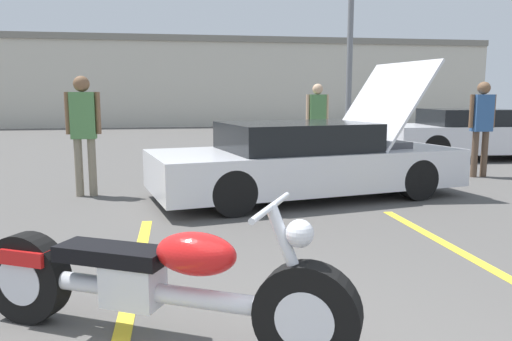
{
  "coord_description": "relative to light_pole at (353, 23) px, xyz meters",
  "views": [
    {
      "loc": [
        -0.32,
        -1.95,
        1.54
      ],
      "look_at": [
        0.46,
        2.9,
        0.8
      ],
      "focal_mm": 35.0,
      "sensor_mm": 36.0,
      "label": 1
    }
  ],
  "objects": [
    {
      "name": "parking_stripe_middle",
      "position": [
        -5.83,
        -11.25,
        -3.72
      ],
      "size": [
        0.12,
        4.56,
        0.01
      ],
      "primitive_type": "cube",
      "color": "yellow",
      "rests_on": "ground"
    },
    {
      "name": "parking_stripe_back",
      "position": [
        -2.69,
        -11.25,
        -3.72
      ],
      "size": [
        0.12,
        4.56,
        0.01
      ],
      "primitive_type": "cube",
      "color": "yellow",
      "rests_on": "ground"
    },
    {
      "name": "far_building",
      "position": [
        -5.14,
        11.56,
        -1.38
      ],
      "size": [
        32.0,
        4.2,
        4.4
      ],
      "color": "beige",
      "rests_on": "ground"
    },
    {
      "name": "light_pole",
      "position": [
        0.0,
        0.0,
        0.0
      ],
      "size": [
        1.21,
        0.28,
        6.69
      ],
      "color": "slate",
      "rests_on": "ground"
    },
    {
      "name": "motorcycle",
      "position": [
        -5.61,
        -12.06,
        -3.34
      ],
      "size": [
        2.36,
        1.32,
        0.94
      ],
      "rotation": [
        0.0,
        0.0,
        -0.47
      ],
      "color": "black",
      "rests_on": "ground"
    },
    {
      "name": "show_car_hood_open",
      "position": [
        -3.49,
        -7.79,
        -3.16
      ],
      "size": [
        4.91,
        2.72,
        2.07
      ],
      "rotation": [
        0.0,
        0.0,
        0.21
      ],
      "color": "silver",
      "rests_on": "ground"
    },
    {
      "name": "parked_car_right_row",
      "position": [
        1.71,
        -3.85,
        -3.13
      ],
      "size": [
        4.32,
        2.11,
        1.21
      ],
      "rotation": [
        0.0,
        0.0,
        -0.07
      ],
      "color": "silver",
      "rests_on": "ground"
    },
    {
      "name": "spectator_near_motorcycle",
      "position": [
        -2.32,
        -4.27,
        -2.64
      ],
      "size": [
        0.52,
        0.24,
        1.8
      ],
      "color": "#38476B",
      "rests_on": "ground"
    },
    {
      "name": "spectator_by_show_car",
      "position": [
        -6.83,
        -7.21,
        -2.62
      ],
      "size": [
        0.52,
        0.24,
        1.83
      ],
      "color": "gray",
      "rests_on": "ground"
    },
    {
      "name": "spectator_midground",
      "position": [
        0.24,
        -6.49,
        -2.65
      ],
      "size": [
        0.52,
        0.24,
        1.79
      ],
      "color": "brown",
      "rests_on": "ground"
    }
  ]
}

